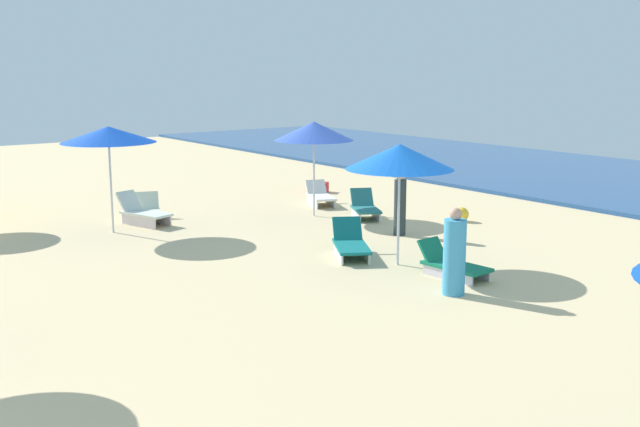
% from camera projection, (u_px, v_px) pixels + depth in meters
% --- Properties ---
extents(umbrella_2, '(2.21, 2.21, 2.53)m').
position_uv_depth(umbrella_2, '(108.00, 135.00, 17.94)').
color(umbrella_2, silver).
rests_on(umbrella_2, ground_plane).
extents(lounge_chair_2_0, '(1.59, 1.00, 0.79)m').
position_uv_depth(lounge_chair_2_0, '(143.00, 213.00, 19.26)').
color(lounge_chair_2_0, silver).
rests_on(lounge_chair_2_0, ground_plane).
extents(lounge_chair_2_1, '(1.40, 1.05, 0.66)m').
position_uv_depth(lounge_chair_2_1, '(148.00, 211.00, 19.81)').
color(lounge_chair_2_1, silver).
rests_on(lounge_chair_2_1, ground_plane).
extents(umbrella_3, '(2.14, 2.14, 2.42)m').
position_uv_depth(umbrella_3, '(400.00, 157.00, 15.03)').
color(umbrella_3, silver).
rests_on(umbrella_3, ground_plane).
extents(lounge_chair_3_0, '(1.45, 0.70, 0.64)m').
position_uv_depth(lounge_chair_3_0, '(452.00, 265.00, 14.54)').
color(lounge_chair_3_0, silver).
rests_on(lounge_chair_3_0, ground_plane).
extents(lounge_chair_3_1, '(1.62, 1.30, 0.72)m').
position_uv_depth(lounge_chair_3_1, '(351.00, 244.00, 16.05)').
color(lounge_chair_3_1, silver).
rests_on(lounge_chair_3_1, ground_plane).
extents(umbrella_4, '(2.07, 2.07, 2.49)m').
position_uv_depth(umbrella_4, '(314.00, 131.00, 19.97)').
color(umbrella_4, silver).
rests_on(umbrella_4, ground_plane).
extents(lounge_chair_4_0, '(1.48, 1.04, 0.64)m').
position_uv_depth(lounge_chair_4_0, '(320.00, 196.00, 21.93)').
color(lounge_chair_4_0, silver).
rests_on(lounge_chair_4_0, ground_plane).
extents(lounge_chair_4_1, '(1.39, 1.10, 0.72)m').
position_uv_depth(lounge_chair_4_1, '(365.00, 208.00, 20.01)').
color(lounge_chair_4_1, silver).
rests_on(lounge_chair_4_1, ground_plane).
extents(beachgoer_0, '(0.35, 0.35, 1.55)m').
position_uv_depth(beachgoer_0, '(400.00, 203.00, 17.98)').
color(beachgoer_0, '#2A3538').
rests_on(beachgoer_0, ground_plane).
extents(beachgoer_2, '(0.44, 0.44, 1.54)m').
position_uv_depth(beachgoer_2, '(454.00, 255.00, 13.33)').
color(beachgoer_2, '#3D99CC').
rests_on(beachgoer_2, ground_plane).
extents(beach_ball_1, '(0.37, 0.37, 0.37)m').
position_uv_depth(beach_ball_1, '(462.00, 214.00, 19.65)').
color(beach_ball_1, yellow).
rests_on(beach_ball_1, ground_plane).
extents(cooler_box_2, '(0.69, 0.67, 0.31)m').
position_uv_depth(cooler_box_2, '(319.00, 187.00, 24.17)').
color(cooler_box_2, red).
rests_on(cooler_box_2, ground_plane).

